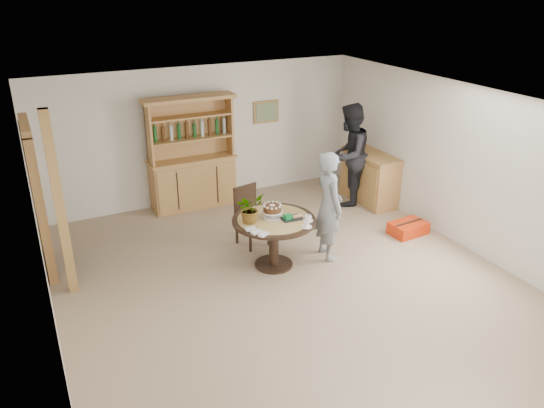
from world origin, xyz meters
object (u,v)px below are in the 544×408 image
(dining_table, at_px, (274,228))
(dining_chair, at_px, (249,212))
(hutch, at_px, (192,170))
(sideboard, at_px, (370,177))
(adult_person, at_px, (349,155))
(teen_boy, at_px, (329,206))
(red_suitcase, at_px, (408,228))

(dining_table, bearing_deg, dining_chair, 91.19)
(dining_table, distance_m, dining_chair, 0.83)
(hutch, relative_size, sideboard, 1.62)
(adult_person, bearing_deg, sideboard, 133.08)
(hutch, distance_m, dining_table, 2.66)
(dining_chair, bearing_deg, dining_table, -101.25)
(hutch, relative_size, dining_table, 1.70)
(dining_table, height_order, adult_person, adult_person)
(teen_boy, bearing_deg, red_suitcase, -81.88)
(dining_chair, xyz_separation_m, adult_person, (2.28, 0.67, 0.41))
(dining_table, relative_size, dining_chair, 1.27)
(dining_chair, xyz_separation_m, teen_boy, (0.87, -0.93, 0.30))
(dining_table, distance_m, teen_boy, 0.89)
(dining_table, xyz_separation_m, adult_person, (2.27, 1.50, 0.34))
(sideboard, distance_m, adult_person, 0.64)
(hutch, xyz_separation_m, adult_person, (2.61, -1.14, 0.25))
(hutch, relative_size, dining_chair, 2.16)
(teen_boy, relative_size, adult_person, 0.88)
(dining_chair, height_order, teen_boy, teen_boy)
(red_suitcase, bearing_deg, dining_chair, 156.11)
(dining_table, relative_size, adult_person, 0.64)
(dining_chair, distance_m, adult_person, 2.41)
(hutch, bearing_deg, sideboard, -22.21)
(sideboard, xyz_separation_m, red_suitcase, (-0.24, -1.45, -0.37))
(teen_boy, xyz_separation_m, red_suitcase, (1.61, 0.05, -0.73))
(dining_chair, bearing_deg, sideboard, -0.56)
(dining_chair, xyz_separation_m, red_suitcase, (2.47, -0.88, -0.43))
(sideboard, xyz_separation_m, adult_person, (-0.43, 0.10, 0.47))
(hutch, xyz_separation_m, sideboard, (3.04, -1.24, -0.22))
(dining_table, height_order, dining_chair, dining_chair)
(hutch, bearing_deg, teen_boy, -66.46)
(teen_boy, relative_size, red_suitcase, 2.64)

